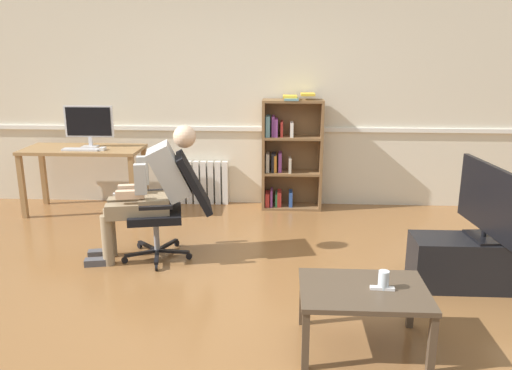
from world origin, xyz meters
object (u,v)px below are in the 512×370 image
keyboard (81,149)px  tv_screen (488,201)px  imac_monitor (89,123)px  radiator (197,182)px  person_seated (151,189)px  office_chair (173,202)px  spare_remote (382,288)px  computer_desk (84,157)px  drinking_glass (384,280)px  bookshelf (288,155)px  coffee_table (363,296)px  computer_mouse (103,149)px  tv_stand (480,263)px

keyboard → tv_screen: 4.14m
imac_monitor → radiator: size_ratio=0.73×
radiator → person_seated: size_ratio=0.64×
office_chair → spare_remote: (1.61, -1.40, -0.10)m
computer_desk → keyboard: size_ratio=3.25×
imac_monitor → office_chair: imac_monitor is taller
drinking_glass → keyboard: bearing=138.9°
imac_monitor → keyboard: imac_monitor is taller
keyboard → imac_monitor: bearing=82.0°
keyboard → bookshelf: 2.34m
imac_monitor → bookshelf: 2.31m
bookshelf → office_chair: 1.88m
office_chair → tv_screen: 2.61m
radiator → coffee_table: (1.57, -3.05, 0.09)m
computer_mouse → tv_screen: tv_screen is taller
bookshelf → tv_screen: (1.52, -2.04, 0.08)m
computer_mouse → drinking_glass: (2.64, -2.53, -0.31)m
imac_monitor → spare_remote: (2.84, -2.74, -0.61)m
person_seated → radiator: bearing=164.5°
keyboard → drinking_glass: keyboard is taller
keyboard → tv_screen: size_ratio=0.46×
office_chair → person_seated: size_ratio=0.79×
tv_stand → keyboard: bearing=157.2°
keyboard → tv_stand: (3.82, -1.61, -0.56)m
computer_desk → bookshelf: 2.35m
coffee_table → spare_remote: 0.13m
tv_stand → drinking_glass: bearing=-136.2°
office_chair → tv_stand: 2.62m
tv_stand → tv_screen: 0.52m
tv_screen → tv_stand: bearing=90.0°
bookshelf → person_seated: size_ratio=1.12×
tv_stand → person_seated: bearing=170.7°
computer_mouse → tv_stand: (3.58, -1.63, -0.57)m
tv_screen → drinking_glass: tv_screen is taller
imac_monitor → tv_stand: (3.79, -1.83, -0.82)m
imac_monitor → office_chair: bearing=-47.6°
person_seated → bookshelf: bearing=130.8°
person_seated → tv_screen: person_seated is taller
computer_desk → radiator: 1.34m
computer_desk → tv_screen: tv_screen is taller
radiator → drinking_glass: radiator is taller
person_seated → coffee_table: 2.18m
radiator → coffee_table: radiator is taller
computer_mouse → imac_monitor: bearing=136.1°
office_chair → drinking_glass: 2.13m
keyboard → person_seated: bearing=-47.1°
office_chair → coffee_table: bearing=35.3°
tv_screen → keyboard: bearing=61.2°
imac_monitor → office_chair: 1.89m
imac_monitor → keyboard: size_ratio=1.37×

